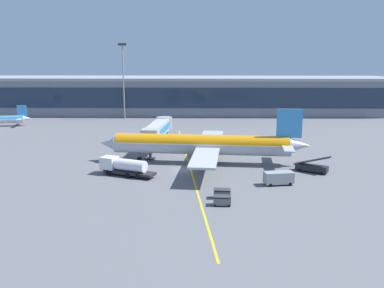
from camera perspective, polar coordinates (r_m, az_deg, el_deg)
ground_plane at (r=83.02m, az=-1.32°, el=-3.47°), size 700.00×700.00×0.00m
apron_lead_in_line at (r=84.90m, az=-0.29°, el=-3.10°), size 8.24×79.63×0.01m
terminal_building at (r=158.24m, az=-2.16°, el=6.55°), size 153.79×20.27×13.72m
main_airliner at (r=86.80m, az=1.43°, el=-0.06°), size 43.56×34.63×11.59m
jet_bridge at (r=98.78m, az=-4.57°, el=2.00°), size 5.55×20.31×6.69m
fuel_tanker at (r=79.67m, az=-9.16°, el=-2.99°), size 10.94×6.44×3.25m
crew_van at (r=74.82m, az=11.70°, el=-4.44°), size 5.27×2.88×2.30m
belt_loader at (r=84.22m, az=15.87°, el=-3.01°), size 6.61×4.69×3.49m
baggage_cart_0 at (r=63.98m, az=4.09°, el=-7.59°), size 2.73×1.74×1.48m
baggage_cart_1 at (r=67.00m, az=4.08°, el=-6.67°), size 2.73×1.74×1.48m
apron_light_mast_0 at (r=147.75m, az=-9.26°, el=9.10°), size 2.80×0.50×25.64m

